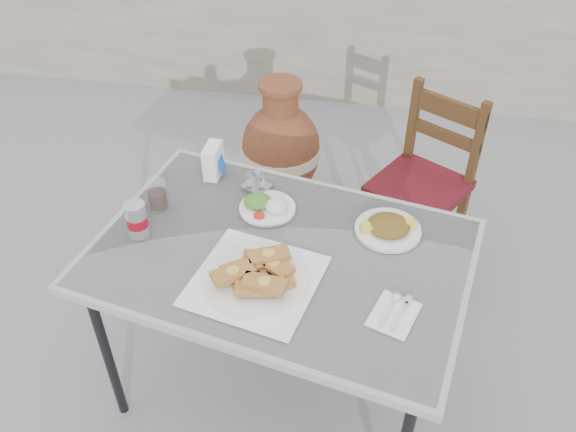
% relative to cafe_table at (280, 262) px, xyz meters
% --- Properties ---
extents(ground, '(80.00, 80.00, 0.00)m').
position_rel_cafe_table_xyz_m(ground, '(-0.16, -0.05, -0.69)').
color(ground, slate).
rests_on(ground, ground).
extents(cafe_table, '(1.37, 1.06, 0.75)m').
position_rel_cafe_table_xyz_m(cafe_table, '(0.00, 0.00, 0.00)').
color(cafe_table, black).
rests_on(cafe_table, ground).
extents(pide_plate, '(0.45, 0.45, 0.08)m').
position_rel_cafe_table_xyz_m(pide_plate, '(-0.05, -0.15, 0.09)').
color(pide_plate, white).
rests_on(pide_plate, cafe_table).
extents(salad_rice_plate, '(0.20, 0.20, 0.05)m').
position_rel_cafe_table_xyz_m(salad_rice_plate, '(-0.08, 0.20, 0.07)').
color(salad_rice_plate, white).
rests_on(salad_rice_plate, cafe_table).
extents(salad_chopped_plate, '(0.23, 0.23, 0.05)m').
position_rel_cafe_table_xyz_m(salad_chopped_plate, '(0.35, 0.16, 0.07)').
color(salad_chopped_plate, white).
rests_on(salad_chopped_plate, cafe_table).
extents(soda_can, '(0.07, 0.07, 0.13)m').
position_rel_cafe_table_xyz_m(soda_can, '(-0.48, 0.00, 0.12)').
color(soda_can, silver).
rests_on(soda_can, cafe_table).
extents(cola_glass, '(0.07, 0.07, 0.10)m').
position_rel_cafe_table_xyz_m(cola_glass, '(-0.47, 0.16, 0.10)').
color(cola_glass, white).
rests_on(cola_glass, cafe_table).
extents(napkin_holder, '(0.07, 0.11, 0.13)m').
position_rel_cafe_table_xyz_m(napkin_holder, '(-0.32, 0.38, 0.12)').
color(napkin_holder, white).
rests_on(napkin_holder, cafe_table).
extents(condiment_caddy, '(0.12, 0.11, 0.07)m').
position_rel_cafe_table_xyz_m(condiment_caddy, '(-0.15, 0.32, 0.08)').
color(condiment_caddy, silver).
rests_on(condiment_caddy, cafe_table).
extents(cutlery_napkin, '(0.17, 0.19, 0.01)m').
position_rel_cafe_table_xyz_m(cutlery_napkin, '(0.38, -0.20, 0.06)').
color(cutlery_napkin, white).
rests_on(cutlery_napkin, cafe_table).
extents(chair, '(0.52, 0.52, 0.86)m').
position_rel_cafe_table_xyz_m(chair, '(0.51, 0.88, -0.25)').
color(chair, '#3A230F').
rests_on(chair, ground).
extents(terracotta_urn, '(0.42, 0.42, 0.73)m').
position_rel_cafe_table_xyz_m(terracotta_urn, '(-0.21, 1.17, -0.35)').
color(terracotta_urn, brown).
rests_on(terracotta_urn, ground).
extents(back_wall, '(6.00, 0.25, 1.20)m').
position_rel_cafe_table_xyz_m(back_wall, '(-0.16, 2.45, -0.09)').
color(back_wall, '#A49B89').
rests_on(back_wall, ground).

